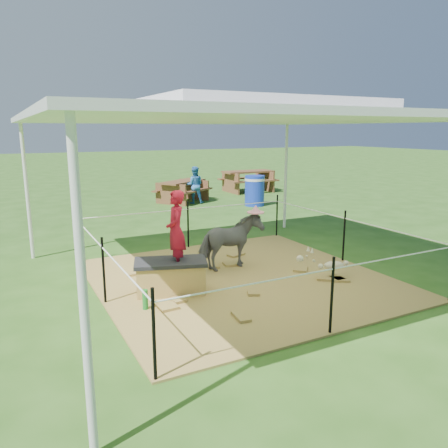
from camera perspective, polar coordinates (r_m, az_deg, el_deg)
name	(u,v)px	position (r m, az deg, el deg)	size (l,w,h in m)	color
ground	(240,280)	(7.42, 2.15, -7.31)	(90.00, 90.00, 0.00)	#2D5919
hay_patch	(240,279)	(7.41, 2.15, -7.20)	(4.60, 4.60, 0.03)	brown
canopy_tent	(242,116)	(6.99, 2.33, 13.96)	(6.30, 6.30, 2.90)	silver
rope_fence	(241,243)	(7.23, 2.19, -2.50)	(4.54, 4.54, 1.00)	black
straw_bale	(171,278)	(6.78, -6.96, -7.02)	(1.02, 0.51, 0.45)	#A2753B
dark_cloth	(170,262)	(6.70, -7.01, -4.97)	(1.08, 0.56, 0.06)	black
woman	(176,224)	(6.59, -6.33, -0.02)	(0.44, 0.29, 1.22)	#B01128
green_bottle	(145,299)	(6.25, -10.26, -9.67)	(0.08, 0.08, 0.28)	#1C7F29
pony	(230,242)	(7.74, 0.84, -2.41)	(0.53, 1.17, 0.99)	#515156
pink_hat	(230,211)	(7.62, 0.85, 1.70)	(0.31, 0.31, 0.14)	pink
foal	(334,263)	(7.57, 14.17, -5.01)	(0.91, 0.51, 0.51)	#C7BB91
trash_barrel	(255,191)	(14.50, 4.02, 4.36)	(0.64, 0.64, 1.00)	#1936BB
picnic_table_near	(183,191)	(15.28, -5.40, 4.26)	(1.79, 1.29, 0.75)	brown
picnic_table_far	(248,181)	(17.81, 3.15, 5.60)	(2.04, 1.47, 0.85)	brown
distant_person	(194,185)	(14.92, -3.88, 5.10)	(0.61, 0.48, 1.26)	#3275BE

